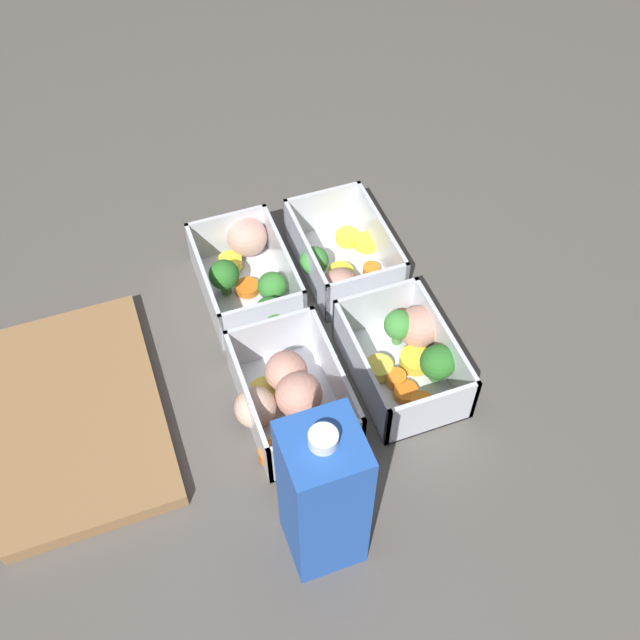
{
  "coord_description": "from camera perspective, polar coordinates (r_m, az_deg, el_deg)",
  "views": [
    {
      "loc": [
        -0.51,
        0.19,
        0.7
      ],
      "look_at": [
        0.0,
        0.0,
        0.02
      ],
      "focal_mm": 42.0,
      "sensor_mm": 36.0,
      "label": 1
    }
  ],
  "objects": [
    {
      "name": "container_far_left",
      "position": [
        0.8,
        -2.09,
        -6.29
      ],
      "size": [
        0.18,
        0.13,
        0.06
      ],
      "color": "silver",
      "rests_on": "ground_plane"
    },
    {
      "name": "container_near_right",
      "position": [
        0.93,
        1.57,
        4.42
      ],
      "size": [
        0.16,
        0.12,
        0.06
      ],
      "color": "silver",
      "rests_on": "ground_plane"
    },
    {
      "name": "container_far_right",
      "position": [
        0.92,
        -5.53,
        3.74
      ],
      "size": [
        0.18,
        0.11,
        0.06
      ],
      "color": "silver",
      "rests_on": "ground_plane"
    },
    {
      "name": "container_near_left",
      "position": [
        0.85,
        6.86,
        -2.41
      ],
      "size": [
        0.16,
        0.12,
        0.06
      ],
      "color": "silver",
      "rests_on": "ground_plane"
    },
    {
      "name": "ground_plane",
      "position": [
        0.89,
        -0.0,
        -0.91
      ],
      "size": [
        4.0,
        4.0,
        0.0
      ],
      "primitive_type": "plane",
      "color": "#56514C"
    },
    {
      "name": "juice_carton",
      "position": [
        0.67,
        0.22,
        -13.32
      ],
      "size": [
        0.07,
        0.07,
        0.2
      ],
      "color": "blue",
      "rests_on": "ground_plane"
    },
    {
      "name": "cutting_board",
      "position": [
        0.86,
        -18.1,
        -6.85
      ],
      "size": [
        0.28,
        0.18,
        0.02
      ],
      "color": "olive",
      "rests_on": "ground_plane"
    }
  ]
}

